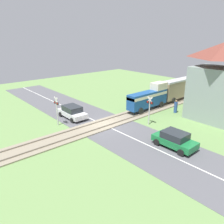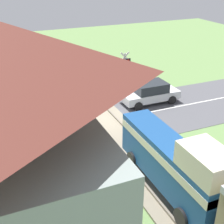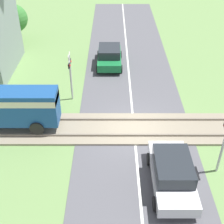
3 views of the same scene
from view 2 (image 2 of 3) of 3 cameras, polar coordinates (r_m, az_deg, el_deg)
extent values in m
plane|color=#66894C|center=(19.63, -1.42, -1.70)|extent=(60.00, 60.00, 0.00)
cube|color=#515156|center=(19.63, -1.42, -1.68)|extent=(48.00, 6.40, 0.02)
cube|color=silver|center=(19.62, -1.42, -1.65)|extent=(48.00, 0.12, 0.00)
cube|color=gray|center=(19.61, -1.43, -1.55)|extent=(2.80, 48.00, 0.12)
cube|color=slate|center=(19.80, 0.50, -0.86)|extent=(0.10, 48.00, 0.12)
cube|color=slate|center=(19.33, -3.41, -1.62)|extent=(0.10, 48.00, 0.12)
cube|color=navy|center=(13.29, 10.47, -9.05)|extent=(1.35, 6.33, 1.90)
cube|color=beige|center=(13.01, 10.65, -7.16)|extent=(1.37, 6.33, 0.36)
cube|color=beige|center=(11.13, 17.08, -8.75)|extent=(1.35, 2.02, 0.90)
cylinder|color=black|center=(15.55, 8.39, -7.43)|extent=(0.14, 0.76, 0.76)
cylinder|color=black|center=(14.94, 3.59, -8.69)|extent=(0.14, 0.76, 0.76)
cylinder|color=black|center=(13.03, 17.90, -16.20)|extent=(0.14, 0.76, 0.76)
cylinder|color=black|center=(12.30, 12.48, -18.40)|extent=(0.14, 0.76, 0.76)
cube|color=silver|center=(22.19, 6.89, 3.11)|extent=(4.10, 1.73, 0.55)
cube|color=#23282D|center=(21.96, 6.97, 4.55)|extent=(2.25, 1.59, 0.64)
cylinder|color=black|center=(21.00, 4.85, 1.04)|extent=(0.60, 0.18, 0.60)
cylinder|color=black|center=(22.41, 2.79, 2.75)|extent=(0.60, 0.18, 0.60)
cylinder|color=black|center=(22.29, 10.93, 2.16)|extent=(0.60, 0.18, 0.60)
cylinder|color=black|center=(23.62, 8.64, 3.72)|extent=(0.60, 0.18, 0.60)
cylinder|color=#B7B7B7|center=(23.41, 2.32, 7.04)|extent=(0.12, 0.12, 3.08)
cube|color=black|center=(23.11, 2.36, 9.35)|extent=(0.90, 0.08, 0.28)
sphere|color=red|center=(23.22, 2.97, 9.42)|extent=(0.18, 0.18, 0.18)
sphere|color=red|center=(23.00, 1.75, 9.28)|extent=(0.18, 0.18, 0.18)
cube|color=silver|center=(23.02, 2.38, 10.08)|extent=(0.72, 0.04, 0.72)
cube|color=silver|center=(23.02, 2.38, 10.08)|extent=(0.72, 0.04, 0.72)
cylinder|color=#B7B7B7|center=(14.86, -7.43, -4.88)|extent=(0.12, 0.12, 3.08)
cube|color=black|center=(14.39, -7.65, -1.50)|extent=(0.90, 0.08, 0.28)
sphere|color=red|center=(14.33, -8.69, -1.69)|extent=(0.18, 0.18, 0.18)
sphere|color=red|center=(14.45, -6.63, -1.31)|extent=(0.18, 0.18, 0.18)
cube|color=silver|center=(14.25, -7.72, -0.41)|extent=(0.72, 0.04, 0.72)
cube|color=silver|center=(14.25, -7.72, -0.41)|extent=(0.72, 0.04, 0.72)
sphere|color=#936B4C|center=(10.76, 3.37, -18.84)|extent=(0.25, 0.25, 0.25)
camera|label=1|loc=(31.91, -46.23, 18.81)|focal=35.00mm
camera|label=3|loc=(25.20, 34.08, 26.27)|focal=50.00mm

